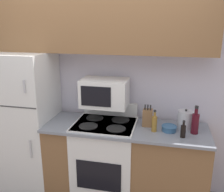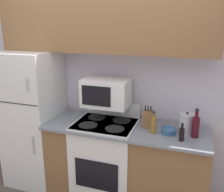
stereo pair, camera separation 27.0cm
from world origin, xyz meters
name	(u,v)px [view 2 (the right image)]	position (x,y,z in m)	size (l,w,h in m)	color
wall_back	(109,87)	(0.00, 0.66, 1.27)	(8.00, 0.05, 2.55)	silver
lower_cabinets	(125,164)	(0.32, 0.29, 0.47)	(1.81, 0.63, 0.94)	brown
refrigerator	(33,119)	(-0.91, 0.31, 0.86)	(0.65, 0.65, 1.73)	white
upper_cabinets	(103,23)	(0.00, 0.47, 2.04)	(2.46, 0.33, 0.64)	brown
stove	(106,159)	(0.09, 0.28, 0.49)	(0.69, 0.61, 1.12)	white
microwave	(106,93)	(0.06, 0.40, 1.28)	(0.53, 0.34, 0.32)	white
knife_block	(148,119)	(0.56, 0.36, 1.03)	(0.11, 0.11, 0.25)	brown
bowl	(169,131)	(0.80, 0.26, 0.97)	(0.16, 0.16, 0.06)	#335B84
bottle_vinegar	(153,125)	(0.64, 0.22, 1.03)	(0.06, 0.06, 0.24)	olive
bottle_soy_sauce	(182,134)	(0.93, 0.14, 1.01)	(0.05, 0.05, 0.18)	black
bottle_wine_red	(196,126)	(1.06, 0.27, 1.06)	(0.08, 0.08, 0.30)	#470F19
kettle	(186,123)	(0.97, 0.37, 1.04)	(0.17, 0.17, 0.22)	#B7B7BC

